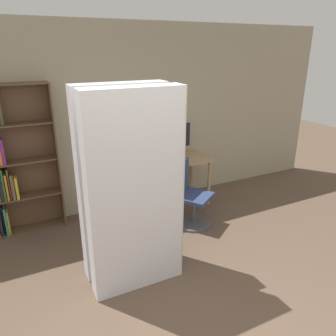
# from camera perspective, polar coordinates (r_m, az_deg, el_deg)

# --- Properties ---
(wall_back) EXTENTS (8.00, 0.06, 2.70)m
(wall_back) POSITION_cam_1_polar(r_m,az_deg,el_deg) (4.79, -11.97, 7.84)
(wall_back) COLOR tan
(wall_back) RESTS_ON ground
(desk) EXTENTS (1.19, 0.65, 0.75)m
(desk) POSITION_cam_1_polar(r_m,az_deg,el_deg) (5.00, 0.51, 0.38)
(desk) COLOR tan
(desk) RESTS_ON ground
(monitor) EXTENTS (0.68, 0.25, 0.51)m
(monitor) POSITION_cam_1_polar(r_m,az_deg,el_deg) (5.08, 0.51, 5.23)
(monitor) COLOR #B7B7BC
(monitor) RESTS_ON desk
(office_chair) EXTENTS (0.61, 0.61, 0.90)m
(office_chair) POSITION_cam_1_polar(r_m,az_deg,el_deg) (4.57, 3.88, -5.58)
(office_chair) COLOR #4C4C51
(office_chair) RESTS_ON ground
(bookshelf) EXTENTS (0.89, 0.27, 1.95)m
(bookshelf) POSITION_cam_1_polar(r_m,az_deg,el_deg) (4.61, -25.67, 1.10)
(bookshelf) COLOR brown
(bookshelf) RESTS_ON ground
(mattress_near) EXTENTS (0.94, 0.25, 2.04)m
(mattress_near) POSITION_cam_1_polar(r_m,az_deg,el_deg) (3.14, -5.52, -4.75)
(mattress_near) COLOR silver
(mattress_near) RESTS_ON ground
(mattress_far) EXTENTS (0.94, 0.22, 2.04)m
(mattress_far) POSITION_cam_1_polar(r_m,az_deg,el_deg) (3.44, -7.60, -2.59)
(mattress_far) COLOR silver
(mattress_far) RESTS_ON ground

